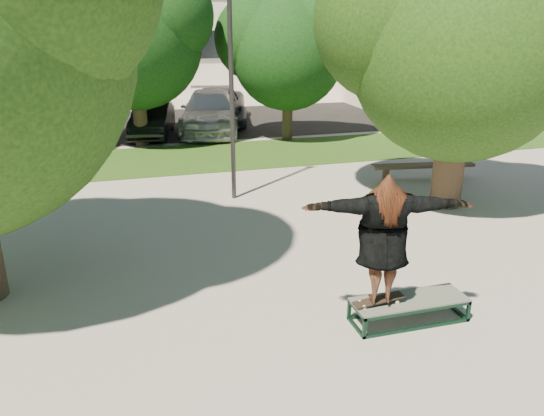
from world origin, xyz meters
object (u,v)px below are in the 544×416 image
object	(u,v)px
lamppost	(231,75)
bench	(423,167)
grind_box	(409,310)
car_dark	(152,120)
tree_right	(458,35)
car_silver_b	(210,112)
car_silver_a	(74,118)
car_grey	(217,106)

from	to	relation	value
lamppost	bench	distance (m)	6.29
grind_box	car_dark	size ratio (longest dim) A/B	0.46
lamppost	bench	bearing A→B (deg)	1.55
grind_box	bench	world-z (taller)	bench
tree_right	car_silver_b	world-z (taller)	tree_right
tree_right	lamppost	world-z (taller)	tree_right
lamppost	grind_box	bearing A→B (deg)	-78.54
car_dark	car_silver_b	world-z (taller)	car_silver_b
lamppost	car_silver_a	distance (m)	10.69
tree_right	car_grey	world-z (taller)	tree_right
lamppost	car_dark	distance (m)	8.99
grind_box	car_dark	world-z (taller)	car_dark
car_dark	car_grey	size ratio (longest dim) A/B	0.72
car_dark	lamppost	bearing A→B (deg)	-68.20
grind_box	car_silver_b	world-z (taller)	car_silver_b
bench	car_silver_a	xyz separation A→B (m)	(-10.14, 9.24, 0.34)
tree_right	car_grey	distance (m)	13.43
lamppost	bench	world-z (taller)	lamppost
lamppost	car_silver_a	bearing A→B (deg)	115.60
grind_box	car_silver_b	distance (m)	15.57
grind_box	car_dark	bearing A→B (deg)	100.65
lamppost	grind_box	world-z (taller)	lamppost
tree_right	bench	bearing A→B (deg)	70.64
car_dark	car_silver_b	xyz separation A→B (m)	(2.39, 0.41, 0.16)
lamppost	grind_box	size ratio (longest dim) A/B	3.39
lamppost	car_grey	bearing A→B (deg)	81.97
grind_box	car_silver_a	bearing A→B (deg)	110.04
tree_right	grind_box	distance (m)	7.09
car_silver_b	bench	bearing A→B (deg)	-49.54
bench	car_grey	size ratio (longest dim) A/B	0.56
tree_right	grind_box	xyz separation A→B (m)	(-3.57, -4.73, -3.90)
car_silver_a	car_silver_b	world-z (taller)	car_silver_b
car_silver_b	tree_right	bearing A→B (deg)	-57.63
grind_box	car_silver_b	bearing A→B (deg)	91.68
car_silver_b	grind_box	bearing A→B (deg)	-76.36
tree_right	lamppost	distance (m)	5.36
car_silver_a	car_grey	size ratio (longest dim) A/B	0.78
car_dark	car_grey	distance (m)	3.69
tree_right	lamppost	bearing A→B (deg)	158.72
car_grey	bench	bearing A→B (deg)	-57.25
lamppost	car_grey	distance (m)	11.01
bench	car_silver_b	size ratio (longest dim) A/B	0.54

